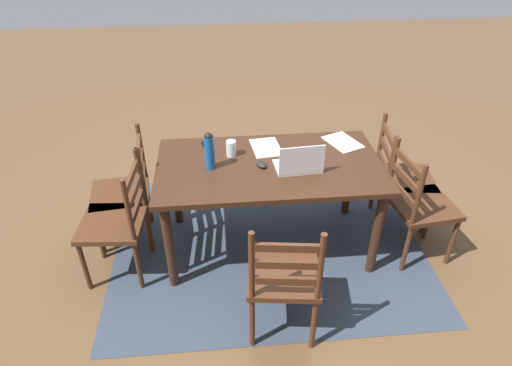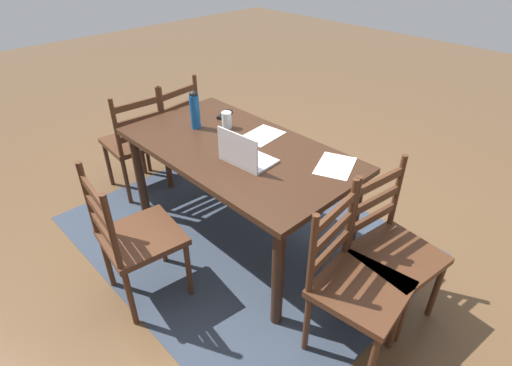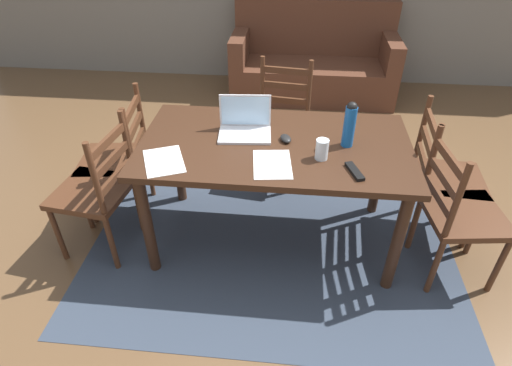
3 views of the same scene
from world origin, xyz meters
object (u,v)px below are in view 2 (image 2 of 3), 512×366
object	(u,v)px
chair_left_far	(354,284)
computer_mouse	(227,143)
chair_far_head	(135,238)
laptop	(244,155)
dining_table	(237,159)
chair_right_near	(171,129)
drinking_glass	(227,120)
chair_right_far	(135,142)
chair_left_near	(391,250)
water_bottle	(195,109)
tv_remote	(225,114)

from	to	relation	value
chair_left_far	computer_mouse	distance (m)	1.23
chair_far_head	laptop	bearing A→B (deg)	-105.79
dining_table	chair_right_near	distance (m)	1.15
chair_right_near	drinking_glass	size ratio (longest dim) A/B	7.90
dining_table	chair_right_near	bearing A→B (deg)	-9.42
chair_right_far	chair_left_near	world-z (taller)	same
laptop	computer_mouse	distance (m)	0.27
chair_far_head	drinking_glass	bearing A→B (deg)	-74.55
chair_far_head	water_bottle	bearing A→B (deg)	-62.26
chair_right_near	chair_left_near	size ratio (longest dim) A/B	1.00
chair_far_head	computer_mouse	bearing A→B (deg)	-85.82
chair_right_far	computer_mouse	world-z (taller)	chair_right_far
drinking_glass	computer_mouse	xyz separation A→B (m)	(-0.21, 0.18, -0.04)
computer_mouse	tv_remote	bearing A→B (deg)	-58.33
water_bottle	computer_mouse	distance (m)	0.39
chair_right_far	chair_left_far	size ratio (longest dim) A/B	1.00
laptop	drinking_glass	size ratio (longest dim) A/B	2.80
chair_left_near	water_bottle	size ratio (longest dim) A/B	3.39
computer_mouse	tv_remote	world-z (taller)	computer_mouse
dining_table	water_bottle	world-z (taller)	water_bottle
laptop	drinking_glass	distance (m)	0.53
laptop	drinking_glass	world-z (taller)	laptop
chair_far_head	computer_mouse	size ratio (longest dim) A/B	9.50
chair_right_far	chair_far_head	bearing A→B (deg)	150.05
computer_mouse	drinking_glass	bearing A→B (deg)	-60.21
dining_table	laptop	bearing A→B (deg)	150.59
chair_right_far	laptop	size ratio (longest dim) A/B	2.82
chair_right_far	chair_left_far	world-z (taller)	same
chair_right_far	laptop	distance (m)	1.36
drinking_glass	water_bottle	bearing A→B (deg)	46.08
laptop	tv_remote	world-z (taller)	laptop
laptop	computer_mouse	xyz separation A→B (m)	(0.26, -0.08, -0.04)
chair_right_near	computer_mouse	world-z (taller)	chair_right_near
water_bottle	drinking_glass	distance (m)	0.24
chair_right_near	laptop	size ratio (longest dim) A/B	2.82
dining_table	chair_left_far	bearing A→B (deg)	170.59
laptop	chair_far_head	bearing A→B (deg)	74.21
chair_left_far	water_bottle	world-z (taller)	water_bottle
laptop	computer_mouse	world-z (taller)	laptop
dining_table	tv_remote	distance (m)	0.54
chair_left_far	chair_far_head	distance (m)	1.28
chair_left_far	computer_mouse	bearing A→B (deg)	-7.59
dining_table	drinking_glass	size ratio (longest dim) A/B	13.66
chair_left_far	chair_right_near	distance (m)	2.25
chair_right_far	chair_right_near	bearing A→B (deg)	-89.97
dining_table	chair_far_head	xyz separation A→B (m)	(0.01, 0.82, -0.22)
dining_table	chair_right_far	distance (m)	1.15
chair_right_far	chair_left_near	bearing A→B (deg)	-170.63
chair_right_near	chair_far_head	xyz separation A→B (m)	(-1.11, 1.00, 0.00)
computer_mouse	chair_far_head	bearing A→B (deg)	74.02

